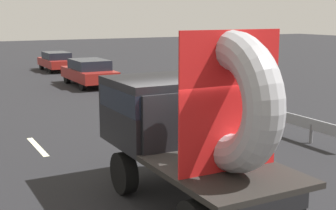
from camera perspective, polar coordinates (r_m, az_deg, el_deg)
name	(u,v)px	position (r m, az deg, el deg)	size (l,w,h in m)	color
ground_plane	(195,206)	(9.15, 3.35, -12.23)	(120.00, 120.00, 0.00)	black
flatbed_truck	(184,120)	(8.85, 2.02, -1.78)	(2.02, 4.56, 3.38)	black
distant_sedan	(89,72)	(24.24, -9.62, 4.04)	(1.78, 4.15, 1.35)	black
guardrail	(232,103)	(16.63, 7.88, 0.22)	(0.10, 10.11, 0.71)	gray
lane_dash_left_far	(37,147)	(13.48, -15.67, -4.92)	(2.07, 0.16, 0.01)	beige
lane_dash_right_far	(140,130)	(14.84, -3.46, -3.06)	(2.32, 0.16, 0.01)	beige
oncoming_car	(56,61)	(31.18, -13.48, 5.28)	(1.60, 3.73, 1.22)	black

